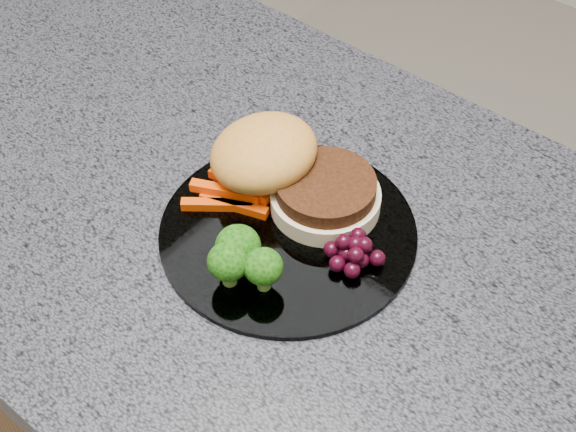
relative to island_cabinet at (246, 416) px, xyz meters
The scene contains 7 objects.
island_cabinet is the anchor object (origin of this frame).
countertop 0.45m from the island_cabinet, ahead, with size 1.20×0.60×0.04m, color #494A53.
plate 0.48m from the island_cabinet, ahead, with size 0.26×0.26×0.01m, color white.
burger 0.51m from the island_cabinet, 45.58° to the left, with size 0.22×0.15×0.06m.
carrot_sticks 0.48m from the island_cabinet, 34.95° to the right, with size 0.09×0.07×0.02m.
broccoli 0.52m from the island_cabinet, 40.09° to the right, with size 0.07×0.06×0.05m.
grape_bunch 0.51m from the island_cabinet, ahead, with size 0.06×0.05×0.03m.
Camera 1 is at (0.42, -0.41, 1.51)m, focal length 50.00 mm.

